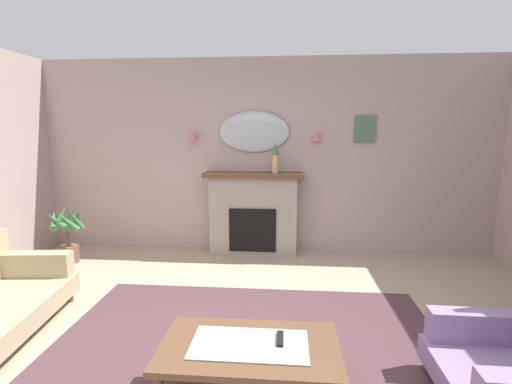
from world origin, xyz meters
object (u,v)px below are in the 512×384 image
Objects in this scene: wall_sconce_left at (193,135)px; tv_remote at (280,339)px; framed_picture at (365,129)px; wall_mirror at (254,132)px; mantel_vase_centre at (275,157)px; potted_plant_small_fern at (67,233)px; coffee_table at (249,353)px; wall_sconce_right at (316,136)px; fireplace at (253,214)px.

tv_remote is at bearing -66.49° from wall_sconce_left.
wall_mirror is at bearing -179.62° from framed_picture.
mantel_vase_centre is 2.92m from potted_plant_small_fern.
framed_picture is at bearing 0.38° from wall_mirror.
wall_sconce_left is 0.13× the size of coffee_table.
potted_plant_small_fern is (-2.83, 2.29, -0.05)m from tv_remote.
wall_mirror is at bearing 150.46° from mantel_vase_centre.
wall_sconce_left reaches higher than potted_plant_small_fern.
framed_picture is at bearing 9.92° from potted_plant_small_fern.
framed_picture reaches higher than potted_plant_small_fern.
wall_sconce_right is at bearing -174.73° from framed_picture.
wall_sconce_left and wall_sconce_right have the same top height.
wall_sconce_right is (0.85, -0.05, -0.05)m from wall_mirror.
wall_sconce_right is at bearing 6.16° from fireplace.
wall_sconce_left is (-0.85, -0.05, -0.05)m from wall_mirror.
coffee_table is (-1.27, -3.04, -1.37)m from framed_picture.
tv_remote is (1.27, -2.92, -1.21)m from wall_sconce_left.
potted_plant_small_fern reaches higher than tv_remote.
framed_picture is at bearing 5.77° from fireplace.
wall_sconce_left is at bearing -178.54° from framed_picture.
framed_picture is at bearing 5.27° from wall_sconce_right.
framed_picture is 0.47× the size of potted_plant_small_fern.
wall_sconce_left is 2.10m from potted_plant_small_fern.
framed_picture is 3.56m from coffee_table.
framed_picture is at bearing 67.35° from coffee_table.
wall_mirror reaches higher than fireplace.
wall_sconce_left is at bearing 21.81° from potted_plant_small_fern.
fireplace is at bearing 174.61° from mantel_vase_centre.
mantel_vase_centre is 1.19m from wall_sconce_left.
fireplace is 0.86m from mantel_vase_centre.
fireplace is 9.71× the size of wall_sconce_right.
mantel_vase_centre is at bearing 10.54° from potted_plant_small_fern.
coffee_table is 0.21m from tv_remote.
tv_remote is 3.64m from potted_plant_small_fern.
tv_remote is 0.21× the size of potted_plant_small_fern.
wall_mirror is at bearing 15.63° from potted_plant_small_fern.
fireplace is at bearing -174.23° from framed_picture.
wall_mirror is 6.00× the size of tv_remote.
wall_sconce_right reaches higher than mantel_vase_centre.
fireplace is 3.78× the size of framed_picture.
wall_sconce_left is 2.35m from framed_picture.
fireplace is 1.78× the size of potted_plant_small_fern.
wall_sconce_right reaches higher than potted_plant_small_fern.
mantel_vase_centre reaches higher than tv_remote.
coffee_table is 1.44× the size of potted_plant_small_fern.
wall_sconce_right is 0.88× the size of tv_remote.
potted_plant_small_fern is (-3.91, -0.68, -1.34)m from framed_picture.
framed_picture is (1.50, 0.15, 1.18)m from fireplace.
wall_mirror is 1.25× the size of potted_plant_small_fern.
fireplace is 2.86m from tv_remote.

